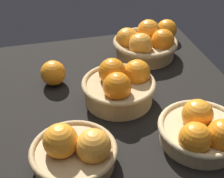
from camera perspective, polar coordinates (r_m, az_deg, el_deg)
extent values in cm
cube|color=black|center=(99.29, 1.57, -2.47)|extent=(84.00, 72.00, 3.00)
cylinder|color=tan|center=(79.11, -6.47, -11.32)|extent=(18.76, 18.76, 4.05)
torus|color=tan|center=(77.66, -6.57, -10.29)|extent=(20.20, 20.20, 1.45)
sphere|color=orange|center=(76.12, -8.72, -8.69)|extent=(7.99, 7.99, 7.99)
sphere|color=#F49E33|center=(75.27, -3.17, -9.68)|extent=(7.99, 7.99, 7.99)
cylinder|color=tan|center=(119.81, 5.60, 6.80)|extent=(20.47, 20.47, 5.03)
torus|color=tan|center=(118.65, 5.67, 7.86)|extent=(22.58, 22.58, 2.12)
sphere|color=orange|center=(121.57, 6.19, 9.78)|extent=(8.11, 8.11, 8.11)
sphere|color=#F49E33|center=(113.37, 4.88, 7.44)|extent=(8.11, 8.11, 8.11)
sphere|color=orange|center=(117.89, 2.60, 8.42)|extent=(8.11, 8.11, 8.11)
sphere|color=orange|center=(117.35, 8.61, 8.09)|extent=(8.11, 8.11, 8.11)
cylinder|color=tan|center=(96.49, 1.11, -0.48)|extent=(19.62, 19.62, 5.80)
torus|color=tan|center=(94.83, 1.13, 0.95)|extent=(21.14, 21.14, 1.52)
sphere|color=orange|center=(95.25, 0.02, 2.96)|extent=(7.82, 7.82, 7.82)
sphere|color=orange|center=(89.77, 0.89, 0.44)|extent=(7.82, 7.82, 7.82)
sphere|color=orange|center=(96.95, 4.25, 2.74)|extent=(7.82, 7.82, 7.82)
cylinder|color=tan|center=(86.64, 14.71, -7.36)|extent=(19.79, 19.79, 4.36)
torus|color=tan|center=(85.22, 14.93, -6.27)|extent=(21.29, 21.29, 1.50)
sphere|color=orange|center=(84.82, 14.29, -4.24)|extent=(7.74, 7.74, 7.74)
sphere|color=orange|center=(79.63, 13.94, -8.16)|extent=(7.74, 7.74, 7.74)
sphere|color=orange|center=(81.99, 18.29, -7.50)|extent=(7.74, 7.74, 7.74)
sphere|color=orange|center=(104.58, -9.96, 2.70)|extent=(7.75, 7.75, 7.75)
sphere|color=orange|center=(131.69, 9.25, 9.92)|extent=(7.83, 7.83, 7.83)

